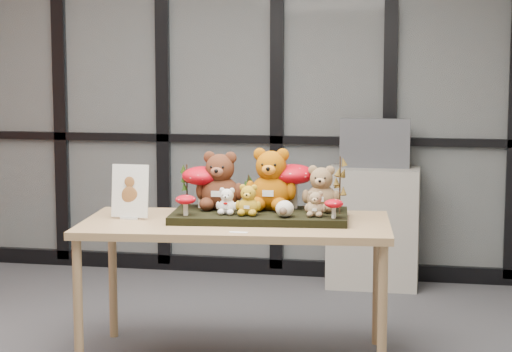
% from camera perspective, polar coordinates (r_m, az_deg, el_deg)
% --- Properties ---
extents(room_shell, '(5.00, 5.00, 5.00)m').
position_cam_1_polar(room_shell, '(4.76, -9.28, 7.36)').
color(room_shell, '#B0AEA6').
rests_on(room_shell, floor).
extents(glass_partition, '(4.90, 0.06, 2.78)m').
position_cam_1_polar(glass_partition, '(7.13, -2.27, 5.26)').
color(glass_partition, '#2D383F').
rests_on(glass_partition, floor).
extents(display_table, '(1.74, 1.00, 0.78)m').
position_cam_1_polar(display_table, '(5.06, -1.25, -3.52)').
color(display_table, '#A57D59').
rests_on(display_table, floor).
extents(diorama_tray, '(1.00, 0.57, 0.04)m').
position_cam_1_polar(diorama_tray, '(5.10, 0.23, -2.47)').
color(diorama_tray, black).
rests_on(diorama_tray, display_table).
extents(bear_pooh_yellow, '(0.31, 0.29, 0.38)m').
position_cam_1_polar(bear_pooh_yellow, '(5.16, 0.94, 0.01)').
color(bear_pooh_yellow, '#A45304').
rests_on(bear_pooh_yellow, diorama_tray).
extents(bear_brown_medium, '(0.30, 0.27, 0.36)m').
position_cam_1_polar(bear_brown_medium, '(5.18, -2.22, -0.09)').
color(bear_brown_medium, '#4F2615').
rests_on(bear_brown_medium, diorama_tray).
extents(bear_tan_back, '(0.23, 0.21, 0.28)m').
position_cam_1_polar(bear_tan_back, '(5.12, 4.04, -0.62)').
color(bear_tan_back, olive).
rests_on(bear_tan_back, diorama_tray).
extents(bear_small_yellow, '(0.15, 0.14, 0.18)m').
position_cam_1_polar(bear_small_yellow, '(4.98, -0.47, -1.38)').
color(bear_small_yellow, '#BC8D19').
rests_on(bear_small_yellow, diorama_tray).
extents(bear_white_bow, '(0.13, 0.12, 0.16)m').
position_cam_1_polar(bear_white_bow, '(5.01, -1.79, -1.46)').
color(bear_white_bow, white).
rests_on(bear_white_bow, diorama_tray).
extents(bear_beige_small, '(0.13, 0.12, 0.15)m').
position_cam_1_polar(bear_beige_small, '(4.95, 3.68, -1.63)').
color(bear_beige_small, '#987B57').
rests_on(bear_beige_small, diorama_tray).
extents(plush_cream_hedgehog, '(0.08, 0.08, 0.10)m').
position_cam_1_polar(plush_cream_hedgehog, '(4.93, 1.78, -1.97)').
color(plush_cream_hedgehog, '#F2E7CF').
rests_on(plush_cream_hedgehog, diorama_tray).
extents(mushroom_back_left, '(0.23, 0.23, 0.26)m').
position_cam_1_polar(mushroom_back_left, '(5.23, -3.31, -0.56)').
color(mushroom_back_left, '#AB0512').
rests_on(mushroom_back_left, diorama_tray).
extents(mushroom_back_right, '(0.25, 0.25, 0.27)m').
position_cam_1_polar(mushroom_back_right, '(5.21, 2.27, -0.50)').
color(mushroom_back_right, '#AB0512').
rests_on(mushroom_back_right, diorama_tray).
extents(mushroom_front_left, '(0.11, 0.11, 0.12)m').
position_cam_1_polar(mushroom_front_left, '(4.99, -4.35, -1.74)').
color(mushroom_front_left, '#AB0512').
rests_on(mushroom_front_left, diorama_tray).
extents(mushroom_front_right, '(0.10, 0.10, 0.11)m').
position_cam_1_polar(mushroom_front_right, '(4.90, 4.81, -1.96)').
color(mushroom_front_right, '#AB0512').
rests_on(mushroom_front_right, diorama_tray).
extents(sprig_green_far_left, '(0.05, 0.05, 0.25)m').
position_cam_1_polar(sprig_green_far_left, '(5.25, -4.27, -0.61)').
color(sprig_green_far_left, '#13350C').
rests_on(sprig_green_far_left, diorama_tray).
extents(sprig_green_mid_left, '(0.05, 0.05, 0.22)m').
position_cam_1_polar(sprig_green_mid_left, '(5.28, -2.22, -0.71)').
color(sprig_green_mid_left, '#13350C').
rests_on(sprig_green_mid_left, diorama_tray).
extents(sprig_dry_far_right, '(0.05, 0.05, 0.30)m').
position_cam_1_polar(sprig_dry_far_right, '(5.15, 5.19, -0.46)').
color(sprig_dry_far_right, brown).
rests_on(sprig_dry_far_right, diorama_tray).
extents(sprig_dry_mid_right, '(0.05, 0.05, 0.26)m').
position_cam_1_polar(sprig_dry_mid_right, '(5.03, 5.18, -0.89)').
color(sprig_dry_mid_right, brown).
rests_on(sprig_dry_mid_right, diorama_tray).
extents(sprig_green_centre, '(0.05, 0.05, 0.18)m').
position_cam_1_polar(sprig_green_centre, '(5.27, -0.45, -0.92)').
color(sprig_green_centre, '#13350C').
rests_on(sprig_green_centre, diorama_tray).
extents(sign_holder, '(0.21, 0.06, 0.30)m').
position_cam_1_polar(sign_holder, '(5.15, -7.76, -1.08)').
color(sign_holder, silver).
rests_on(sign_holder, display_table).
extents(label_card, '(0.09, 0.03, 0.00)m').
position_cam_1_polar(label_card, '(4.72, -1.08, -3.49)').
color(label_card, white).
rests_on(label_card, display_table).
extents(cabinet, '(0.66, 0.38, 0.87)m').
position_cam_1_polar(cabinet, '(6.83, 7.23, -3.16)').
color(cabinet, '#9C968B').
rests_on(cabinet, floor).
extents(monitor, '(0.51, 0.05, 0.36)m').
position_cam_1_polar(monitor, '(6.76, 7.32, 2.01)').
color(monitor, '#515359').
rests_on(monitor, cabinet).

